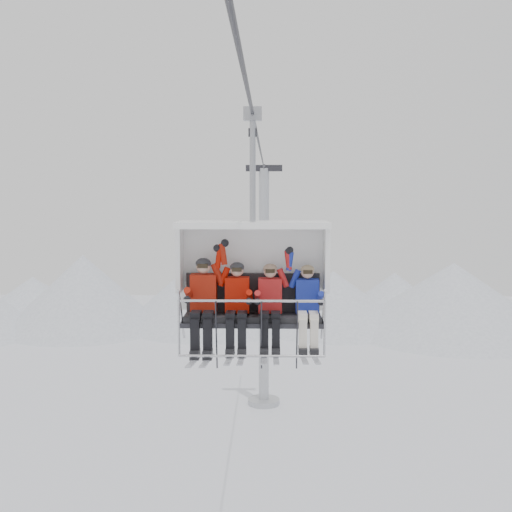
{
  "coord_description": "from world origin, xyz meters",
  "views": [
    {
      "loc": [
        0.27,
        -13.38,
        12.04
      ],
      "look_at": [
        0.0,
        0.0,
        10.69
      ],
      "focal_mm": 45.0,
      "sensor_mm": 36.0,
      "label": 1
    }
  ],
  "objects_px": {
    "chairlift_carrier": "(253,271)",
    "skier_center_right": "(270,304)",
    "skier_center_left": "(237,303)",
    "skier_far_right": "(308,305)",
    "skier_far_left": "(203,301)",
    "lift_tower_right": "(264,304)"
  },
  "relations": [
    {
      "from": "chairlift_carrier",
      "to": "skier_center_right",
      "type": "relative_size",
      "value": 2.36
    },
    {
      "from": "skier_center_left",
      "to": "skier_center_right",
      "type": "xyz_separation_m",
      "value": [
        0.55,
        -0.0,
        -0.01
      ]
    },
    {
      "from": "chairlift_carrier",
      "to": "skier_center_right",
      "type": "xyz_separation_m",
      "value": [
        0.29,
        -0.32,
        -0.51
      ]
    },
    {
      "from": "chairlift_carrier",
      "to": "skier_far_right",
      "type": "distance_m",
      "value": 1.09
    },
    {
      "from": "chairlift_carrier",
      "to": "skier_center_left",
      "type": "xyz_separation_m",
      "value": [
        -0.26,
        -0.31,
        -0.5
      ]
    },
    {
      "from": "chairlift_carrier",
      "to": "skier_center_left",
      "type": "bearing_deg",
      "value": -129.41
    },
    {
      "from": "skier_far_left",
      "to": "skier_center_right",
      "type": "height_order",
      "value": "skier_far_left"
    },
    {
      "from": "skier_far_left",
      "to": "skier_center_left",
      "type": "height_order",
      "value": "skier_far_left"
    },
    {
      "from": "lift_tower_right",
      "to": "skier_center_left",
      "type": "distance_m",
      "value": 25.33
    },
    {
      "from": "skier_far_left",
      "to": "skier_far_right",
      "type": "height_order",
      "value": "skier_far_left"
    },
    {
      "from": "skier_center_right",
      "to": "chairlift_carrier",
      "type": "bearing_deg",
      "value": 132.78
    },
    {
      "from": "chairlift_carrier",
      "to": "skier_far_left",
      "type": "relative_size",
      "value": 2.34
    },
    {
      "from": "chairlift_carrier",
      "to": "skier_far_left",
      "type": "distance_m",
      "value": 0.99
    },
    {
      "from": "lift_tower_right",
      "to": "skier_far_left",
      "type": "height_order",
      "value": "lift_tower_right"
    },
    {
      "from": "skier_far_left",
      "to": "skier_center_right",
      "type": "bearing_deg",
      "value": -0.6
    },
    {
      "from": "skier_center_right",
      "to": "skier_far_right",
      "type": "xyz_separation_m",
      "value": [
        0.62,
        -0.0,
        -0.01
      ]
    },
    {
      "from": "lift_tower_right",
      "to": "skier_center_right",
      "type": "xyz_separation_m",
      "value": [
        0.29,
        -24.94,
        4.41
      ]
    },
    {
      "from": "skier_center_right",
      "to": "skier_center_left",
      "type": "bearing_deg",
      "value": 179.66
    },
    {
      "from": "skier_far_left",
      "to": "skier_center_left",
      "type": "relative_size",
      "value": 1.01
    },
    {
      "from": "skier_center_left",
      "to": "skier_far_right",
      "type": "distance_m",
      "value": 1.16
    },
    {
      "from": "skier_far_right",
      "to": "lift_tower_right",
      "type": "bearing_deg",
      "value": 92.09
    },
    {
      "from": "skier_far_left",
      "to": "skier_center_left",
      "type": "xyz_separation_m",
      "value": [
        0.56,
        -0.01,
        -0.03
      ]
    }
  ]
}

